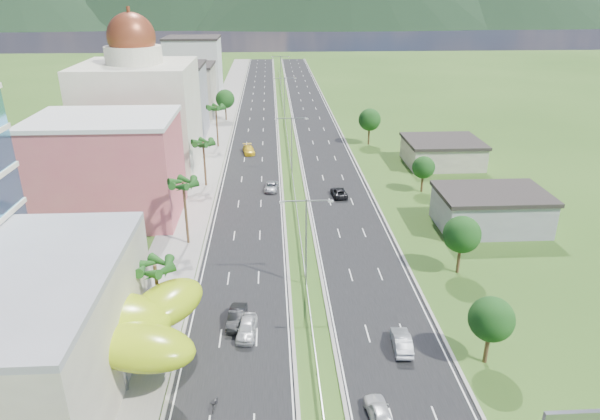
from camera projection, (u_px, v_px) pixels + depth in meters
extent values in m
plane|color=#2D5119|center=(312.00, 335.00, 54.45)|extent=(500.00, 500.00, 0.00)
cube|color=black|center=(256.00, 124.00, 136.84)|extent=(11.00, 260.00, 0.04)
cube|color=black|center=(315.00, 123.00, 137.61)|extent=(11.00, 260.00, 0.04)
cube|color=gray|center=(219.00, 125.00, 136.34)|extent=(7.00, 260.00, 0.12)
cube|color=gray|center=(288.00, 140.00, 120.43)|extent=(0.08, 216.00, 0.28)
cube|color=gray|center=(279.00, 73.00, 214.36)|extent=(0.10, 0.12, 0.70)
cylinder|color=gray|center=(306.00, 243.00, 61.51)|extent=(0.20, 0.20, 11.00)
cube|color=gray|center=(293.00, 201.00, 59.37)|extent=(2.88, 0.12, 0.12)
cube|color=gray|center=(319.00, 201.00, 59.52)|extent=(2.88, 0.12, 0.12)
cube|color=silver|center=(282.00, 202.00, 59.34)|extent=(0.60, 0.25, 0.18)
cube|color=silver|center=(331.00, 201.00, 59.62)|extent=(0.60, 0.25, 0.18)
cylinder|color=gray|center=(292.00, 147.00, 98.30)|extent=(0.20, 0.20, 11.00)
cube|color=gray|center=(284.00, 118.00, 96.16)|extent=(2.88, 0.12, 0.12)
cube|color=gray|center=(300.00, 118.00, 96.31)|extent=(2.88, 0.12, 0.12)
cube|color=silver|center=(277.00, 119.00, 96.14)|extent=(0.60, 0.25, 0.18)
cube|color=silver|center=(307.00, 119.00, 96.42)|extent=(0.60, 0.25, 0.18)
cylinder|color=gray|center=(285.00, 99.00, 139.69)|extent=(0.20, 0.20, 11.00)
cube|color=gray|center=(279.00, 78.00, 137.56)|extent=(2.88, 0.12, 0.12)
cube|color=gray|center=(290.00, 78.00, 137.70)|extent=(2.88, 0.12, 0.12)
cube|color=silver|center=(274.00, 79.00, 137.53)|extent=(0.60, 0.25, 0.18)
cube|color=silver|center=(295.00, 78.00, 137.81)|extent=(0.60, 0.25, 0.18)
cylinder|color=gray|center=(281.00, 73.00, 181.08)|extent=(0.20, 0.20, 11.00)
cube|color=gray|center=(276.00, 57.00, 178.95)|extent=(2.88, 0.12, 0.12)
cube|color=gray|center=(285.00, 57.00, 179.10)|extent=(2.88, 0.12, 0.12)
cube|color=silver|center=(272.00, 57.00, 178.92)|extent=(0.60, 0.25, 0.18)
cube|color=silver|center=(289.00, 57.00, 179.20)|extent=(0.60, 0.25, 0.18)
cylinder|color=gray|center=(62.00, 339.00, 50.60)|extent=(0.50, 0.50, 4.00)
cylinder|color=gray|center=(124.00, 372.00, 46.36)|extent=(0.50, 0.50, 4.00)
cylinder|color=gray|center=(65.00, 398.00, 43.40)|extent=(0.50, 0.50, 4.00)
cylinder|color=gray|center=(158.00, 336.00, 51.06)|extent=(0.50, 0.50, 4.00)
cube|color=#C6515F|center=(109.00, 170.00, 79.53)|extent=(20.00, 15.00, 15.00)
cube|color=beige|center=(141.00, 118.00, 99.72)|extent=(20.00, 20.00, 20.00)
cylinder|color=beige|center=(133.00, 55.00, 95.24)|extent=(10.00, 10.00, 3.00)
sphere|color=brown|center=(131.00, 37.00, 94.08)|extent=(8.40, 8.40, 8.40)
cube|color=gray|center=(170.00, 102.00, 123.54)|extent=(16.00, 15.00, 16.00)
cube|color=gray|center=(184.00, 91.00, 144.36)|extent=(16.00, 15.00, 13.00)
cube|color=silver|center=(194.00, 69.00, 164.55)|extent=(16.00, 15.00, 18.00)
cube|color=gray|center=(491.00, 211.00, 77.90)|extent=(15.00, 10.00, 5.00)
cube|color=gray|center=(442.00, 153.00, 105.72)|extent=(14.00, 12.00, 4.40)
cylinder|color=#47301C|center=(159.00, 298.00, 54.03)|extent=(0.36, 0.36, 7.50)
cylinder|color=#47301C|center=(186.00, 213.00, 72.14)|extent=(0.36, 0.36, 9.00)
cylinder|color=#47301C|center=(205.00, 164.00, 93.49)|extent=(0.36, 0.36, 8.00)
cylinder|color=#47301C|center=(217.00, 127.00, 116.33)|extent=(0.36, 0.36, 8.80)
cylinder|color=#47301C|center=(226.00, 111.00, 140.09)|extent=(0.40, 0.40, 4.90)
sphere|color=#1A4816|center=(225.00, 99.00, 138.86)|extent=(4.90, 4.90, 4.90)
cylinder|color=#47301C|center=(487.00, 343.00, 49.85)|extent=(0.40, 0.40, 4.20)
sphere|color=#1A4816|center=(491.00, 319.00, 48.80)|extent=(4.20, 4.20, 4.20)
cylinder|color=#47301C|center=(459.00, 256.00, 65.57)|extent=(0.40, 0.40, 4.55)
sphere|color=#1A4816|center=(462.00, 234.00, 64.43)|extent=(4.55, 4.55, 4.55)
cylinder|color=#47301C|center=(422.00, 181.00, 91.62)|extent=(0.40, 0.40, 3.85)
sphere|color=#1A4816|center=(424.00, 167.00, 90.65)|extent=(3.85, 3.85, 3.85)
cylinder|color=#47301C|center=(369.00, 134.00, 118.80)|extent=(0.40, 0.40, 4.90)
sphere|color=#1A4816|center=(370.00, 120.00, 117.58)|extent=(4.90, 4.90, 4.90)
imported|color=silver|center=(247.00, 328.00, 54.24)|extent=(2.32, 4.85, 1.60)
imported|color=black|center=(237.00, 317.00, 56.04)|extent=(2.15, 4.85, 1.55)
imported|color=#95989C|center=(272.00, 187.00, 92.59)|extent=(2.70, 4.93, 1.31)
imported|color=yellow|center=(249.00, 150.00, 112.85)|extent=(3.00, 5.68, 1.57)
imported|color=silver|center=(380.00, 412.00, 43.57)|extent=(2.18, 4.64, 1.54)
imported|color=#A6A8AD|center=(402.00, 341.00, 52.20)|extent=(2.01, 4.88, 1.57)
imported|color=black|center=(339.00, 192.00, 90.00)|extent=(2.67, 5.12, 1.38)
imported|color=black|center=(215.00, 403.00, 44.86)|extent=(0.78, 1.75, 1.08)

